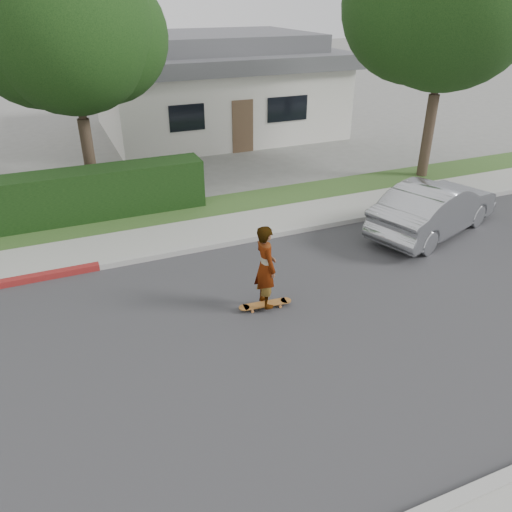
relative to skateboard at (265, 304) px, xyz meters
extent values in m
plane|color=slate|center=(-3.99, -1.02, -0.10)|extent=(120.00, 120.00, 0.00)
cube|color=#2D2D30|center=(-3.99, -1.02, -0.10)|extent=(60.00, 8.00, 0.01)
cube|color=#9E9E99|center=(-3.99, 3.08, -0.03)|extent=(60.00, 0.20, 0.15)
cube|color=gray|center=(-3.99, 3.98, -0.04)|extent=(60.00, 1.60, 0.12)
cube|color=#2D4C1E|center=(-3.99, 5.58, -0.05)|extent=(60.00, 1.60, 0.10)
cylinder|color=#33261C|center=(-2.49, 7.98, 1.16)|extent=(0.36, 0.36, 2.52)
cylinder|color=#33261C|center=(-2.49, 7.98, 3.05)|extent=(0.24, 0.24, 2.10)
sphere|color=black|center=(-2.49, 7.98, 4.94)|extent=(4.80, 4.80, 4.80)
sphere|color=black|center=(-3.29, 8.38, 4.74)|extent=(4.08, 4.08, 4.08)
sphere|color=black|center=(-1.59, 8.28, 4.64)|extent=(3.84, 3.84, 3.84)
cylinder|color=#33261C|center=(8.51, 5.48, 1.34)|extent=(0.36, 0.36, 2.88)
cylinder|color=#33261C|center=(8.51, 5.48, 3.50)|extent=(0.24, 0.24, 2.40)
sphere|color=black|center=(7.71, 5.88, 5.46)|extent=(4.76, 4.76, 4.76)
sphere|color=black|center=(9.41, 5.78, 5.36)|extent=(4.48, 4.48, 4.48)
cube|color=beige|center=(4.01, 14.98, 1.40)|extent=(10.00, 8.00, 3.00)
cube|color=#4C4C51|center=(4.01, 14.98, 3.20)|extent=(10.60, 8.60, 0.60)
cube|color=#4C4C51|center=(4.01, 14.98, 3.80)|extent=(8.40, 6.40, 0.80)
cube|color=black|center=(1.51, 10.96, 1.50)|extent=(1.40, 0.06, 1.00)
cube|color=black|center=(5.81, 10.96, 1.50)|extent=(1.80, 0.06, 1.00)
cube|color=brown|center=(3.81, 10.96, 0.95)|extent=(0.90, 0.06, 2.10)
cylinder|color=#C17235|center=(-0.31, -0.06, -0.06)|extent=(0.06, 0.04, 0.06)
cylinder|color=#C17235|center=(-0.30, 0.12, -0.06)|extent=(0.06, 0.04, 0.06)
cylinder|color=#C17235|center=(0.30, -0.12, -0.06)|extent=(0.06, 0.04, 0.06)
cylinder|color=#C17235|center=(0.31, 0.06, -0.06)|extent=(0.06, 0.04, 0.06)
cube|color=silver|center=(-0.30, 0.03, -0.02)|extent=(0.07, 0.19, 0.03)
cube|color=silver|center=(0.30, -0.03, -0.02)|extent=(0.07, 0.19, 0.03)
cube|color=brown|center=(0.00, 0.00, 0.01)|extent=(0.94, 0.31, 0.02)
cylinder|color=brown|center=(-0.46, 0.05, 0.01)|extent=(0.25, 0.25, 0.02)
cylinder|color=brown|center=(0.46, -0.05, 0.01)|extent=(0.25, 0.25, 0.02)
imported|color=white|center=(0.00, 0.00, 0.91)|extent=(0.43, 0.65, 1.78)
imported|color=#A4A6AB|center=(5.74, 1.69, 0.61)|extent=(4.59, 2.88, 1.43)
camera|label=1|loc=(-3.56, -7.98, 5.78)|focal=35.00mm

